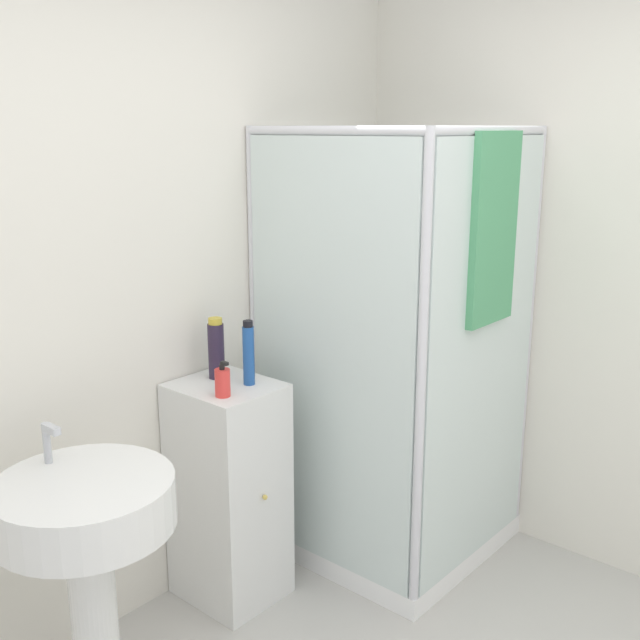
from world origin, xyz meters
name	(u,v)px	position (x,y,z in m)	size (l,w,h in m)	color
wall_back	(77,309)	(0.00, 1.70, 1.25)	(6.40, 0.06, 2.50)	silver
shower_enclosure	(398,445)	(1.17, 1.15, 0.51)	(0.88, 0.91, 1.86)	white
vanity_cabinet	(229,491)	(0.46, 1.47, 0.45)	(0.34, 0.41, 0.90)	silver
sink	(87,536)	(-0.29, 1.25, 0.68)	(0.53, 0.53, 0.99)	white
soap_dispenser	(223,382)	(0.37, 1.38, 0.96)	(0.06, 0.06, 0.14)	red
shampoo_bottle_tall_black	(216,349)	(0.50, 1.55, 1.02)	(0.06, 0.06, 0.24)	#281E33
shampoo_bottle_blue	(249,354)	(0.53, 1.40, 1.02)	(0.04, 0.04, 0.25)	#1E4C93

